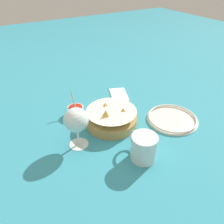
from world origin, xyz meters
TOP-DOWN VIEW (x-y plane):
  - ground_plane at (0.00, 0.00)m, footprint 4.00×4.00m
  - food_basket at (0.01, -0.00)m, footprint 0.20×0.20m
  - sauce_cup at (0.14, 0.10)m, footprint 0.07×0.07m
  - wine_glass at (-0.04, 0.16)m, footprint 0.08×0.08m
  - beer_mug at (-0.20, 0.01)m, footprint 0.12×0.09m
  - side_plate at (-0.10, -0.23)m, footprint 0.21×0.21m
  - napkin at (0.19, -0.15)m, footprint 0.15×0.12m

SIDE VIEW (x-z plane):
  - ground_plane at x=0.00m, z-range 0.00..0.00m
  - napkin at x=0.19m, z-range 0.00..0.01m
  - side_plate at x=-0.10m, z-range 0.00..0.01m
  - sauce_cup at x=0.14m, z-range -0.03..0.07m
  - food_basket at x=0.01m, z-range -0.01..0.08m
  - beer_mug at x=-0.20m, z-range 0.00..0.09m
  - wine_glass at x=-0.04m, z-range 0.03..0.18m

